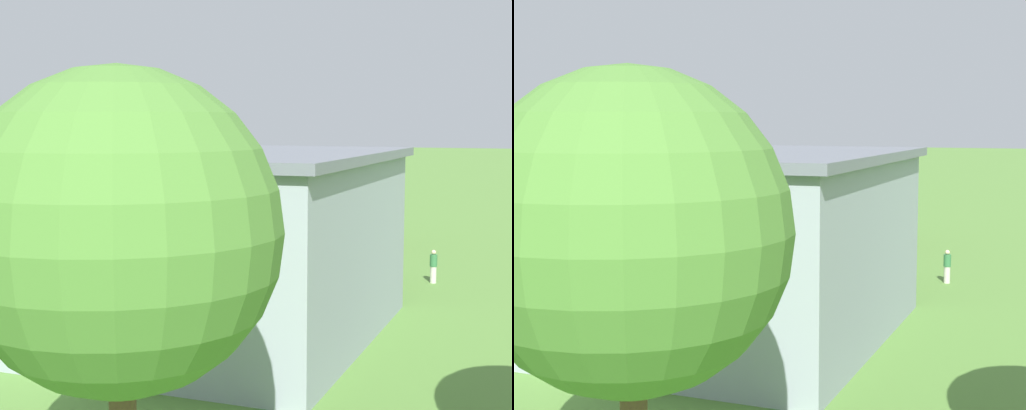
% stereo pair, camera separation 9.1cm
% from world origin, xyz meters
% --- Properties ---
extents(ground_plane, '(400.00, 400.00, 0.00)m').
position_xyz_m(ground_plane, '(0.00, 0.00, 0.00)').
color(ground_plane, '#568438').
extents(hangar, '(29.26, 15.06, 7.20)m').
position_xyz_m(hangar, '(2.92, 28.02, 3.61)').
color(hangar, '#99A3AD').
rests_on(hangar, ground_plane).
extents(biplane, '(7.80, 7.30, 3.91)m').
position_xyz_m(biplane, '(-1.73, 4.43, 4.29)').
color(biplane, '#B21E1E').
extents(car_grey, '(2.41, 4.38, 1.71)m').
position_xyz_m(car_grey, '(16.46, 13.64, 0.88)').
color(car_grey, slate).
rests_on(car_grey, ground_plane).
extents(person_near_hangar_door, '(0.54, 0.54, 1.61)m').
position_xyz_m(person_near_hangar_door, '(13.56, 9.50, 0.80)').
color(person_near_hangar_door, orange).
rests_on(person_near_hangar_door, ground_plane).
extents(person_beside_truck, '(0.52, 0.52, 1.73)m').
position_xyz_m(person_beside_truck, '(-11.67, 14.89, 0.87)').
color(person_beside_truck, beige).
rests_on(person_beside_truck, ground_plane).
extents(person_walking_on_apron, '(0.52, 0.52, 1.74)m').
position_xyz_m(person_walking_on_apron, '(9.89, 12.17, 0.87)').
color(person_walking_on_apron, '#72338C').
rests_on(person_walking_on_apron, ground_plane).
extents(person_crossing_taxiway, '(0.53, 0.53, 1.72)m').
position_xyz_m(person_crossing_taxiway, '(-9.61, 16.65, 0.86)').
color(person_crossing_taxiway, '#3F3F47').
rests_on(person_crossing_taxiway, ground_plane).
extents(tree_near_perimeter_road, '(6.68, 6.68, 9.49)m').
position_xyz_m(tree_near_perimeter_road, '(-9.78, 42.17, 6.13)').
color(tree_near_perimeter_road, brown).
rests_on(tree_near_perimeter_road, ground_plane).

